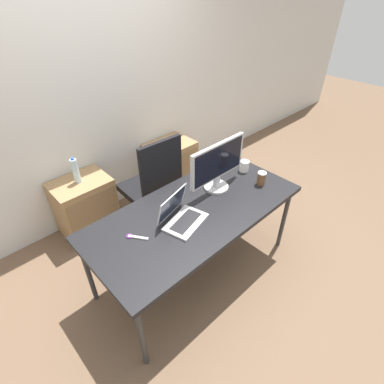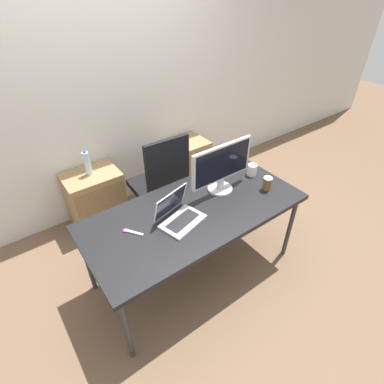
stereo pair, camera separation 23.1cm
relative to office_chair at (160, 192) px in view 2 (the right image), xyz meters
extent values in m
plane|color=brown|center=(-0.10, -0.73, -0.42)|extent=(14.00, 14.00, 0.00)
cube|color=silver|center=(-0.10, 0.68, 0.88)|extent=(10.00, 0.05, 2.60)
cube|color=black|center=(-0.10, -0.73, 0.29)|extent=(1.78, 0.84, 0.04)
cylinder|color=#333333|center=(-0.93, -1.09, -0.07)|extent=(0.04, 0.04, 0.69)
cylinder|color=#333333|center=(0.73, -1.09, -0.07)|extent=(0.04, 0.04, 0.69)
cylinder|color=#333333|center=(-0.93, -0.37, -0.07)|extent=(0.04, 0.04, 0.69)
cylinder|color=#333333|center=(0.73, -0.37, -0.07)|extent=(0.04, 0.04, 0.69)
cylinder|color=#232326|center=(0.00, 0.07, -0.40)|extent=(0.56, 0.56, 0.04)
cylinder|color=gray|center=(0.00, 0.07, -0.17)|extent=(0.05, 0.05, 0.42)
cube|color=black|center=(0.00, 0.07, 0.04)|extent=(0.50, 0.50, 0.07)
cube|color=black|center=(-0.01, -0.19, 0.38)|extent=(0.44, 0.06, 0.60)
cube|color=#99754C|center=(-0.54, 0.43, -0.11)|extent=(0.55, 0.41, 0.62)
cube|color=olive|center=(-0.54, 0.23, -0.11)|extent=(0.50, 0.01, 0.49)
cube|color=#99754C|center=(0.60, 0.43, -0.11)|extent=(0.55, 0.41, 0.62)
cube|color=olive|center=(0.60, 0.23, -0.11)|extent=(0.50, 0.01, 0.49)
cylinder|color=silver|center=(-0.54, 0.43, 0.33)|extent=(0.06, 0.06, 0.25)
cylinder|color=#3359B2|center=(-0.54, 0.43, 0.46)|extent=(0.03, 0.03, 0.02)
cube|color=silver|center=(-0.26, -0.79, 0.32)|extent=(0.38, 0.29, 0.02)
cube|color=black|center=(-0.26, -0.79, 0.33)|extent=(0.29, 0.19, 0.00)
cube|color=silver|center=(-0.29, -0.67, 0.44)|extent=(0.33, 0.14, 0.21)
cube|color=black|center=(-0.29, -0.67, 0.44)|extent=(0.31, 0.13, 0.19)
cylinder|color=#B7B7BC|center=(0.23, -0.64, 0.32)|extent=(0.21, 0.21, 0.02)
cylinder|color=#B7B7BC|center=(0.23, -0.64, 0.38)|extent=(0.06, 0.06, 0.09)
cube|color=#B7B7BC|center=(0.23, -0.64, 0.58)|extent=(0.59, 0.03, 0.32)
cube|color=black|center=(0.23, -0.66, 0.58)|extent=(0.55, 0.00, 0.29)
cylinder|color=white|center=(0.62, -0.64, 0.37)|extent=(0.09, 0.09, 0.11)
cylinder|color=brown|center=(0.56, -0.88, 0.37)|extent=(0.07, 0.07, 0.11)
cylinder|color=white|center=(0.56, -0.88, 0.43)|extent=(0.08, 0.08, 0.01)
cube|color=#B2B2B7|center=(-0.62, -0.68, 0.32)|extent=(0.10, 0.13, 0.01)
torus|color=purple|center=(-0.65, -0.62, 0.32)|extent=(0.06, 0.06, 0.01)
camera|label=1|loc=(-1.37, -2.03, 1.85)|focal=28.00mm
camera|label=2|loc=(-1.20, -2.18, 1.85)|focal=28.00mm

